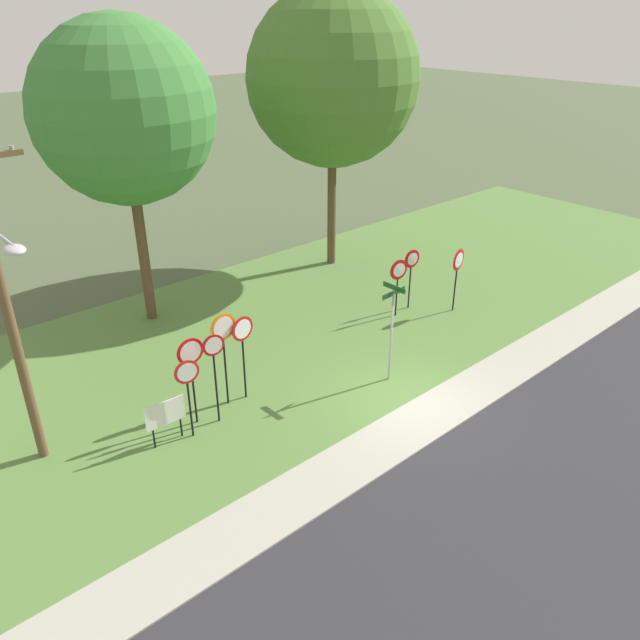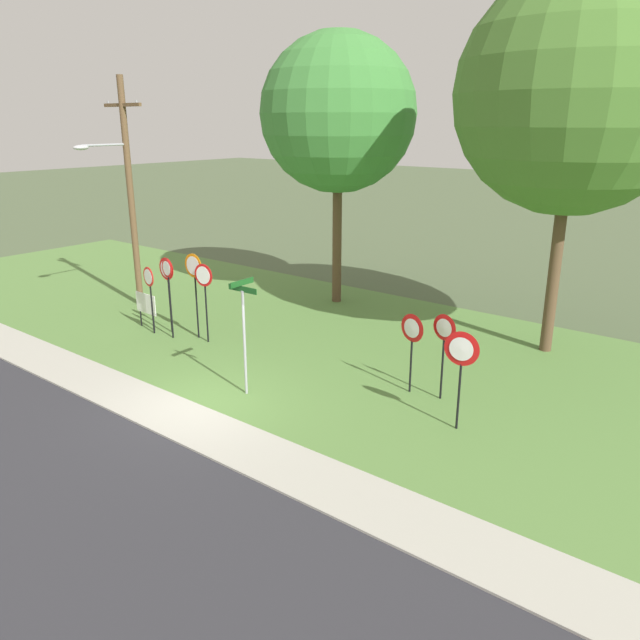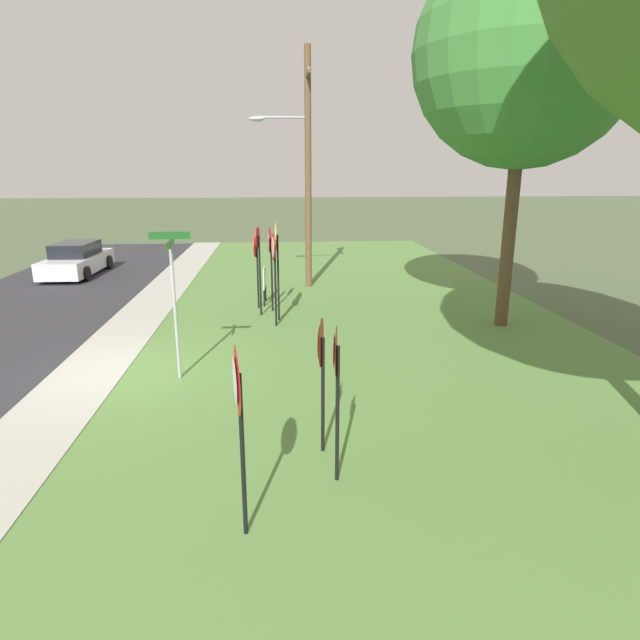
# 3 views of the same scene
# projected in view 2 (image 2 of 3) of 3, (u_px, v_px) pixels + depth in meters

# --- Properties ---
(ground_plane) EXTENTS (160.00, 160.00, 0.00)m
(ground_plane) POSITION_uv_depth(u_px,v_px,m) (199.00, 406.00, 15.71)
(ground_plane) COLOR #4C5B3D
(road_asphalt) EXTENTS (44.00, 6.40, 0.01)m
(road_asphalt) POSITION_uv_depth(u_px,v_px,m) (13.00, 490.00, 12.13)
(road_asphalt) COLOR #2D2D33
(road_asphalt) RESTS_ON ground_plane
(sidewalk_strip) EXTENTS (44.00, 1.60, 0.06)m
(sidewalk_strip) POSITION_uv_depth(u_px,v_px,m) (174.00, 416.00, 15.11)
(sidewalk_strip) COLOR #ADAA9E
(sidewalk_strip) RESTS_ON ground_plane
(grass_median) EXTENTS (44.00, 12.00, 0.04)m
(grass_median) POSITION_uv_depth(u_px,v_px,m) (339.00, 342.00, 20.18)
(grass_median) COLOR #567F3D
(grass_median) RESTS_ON ground_plane
(stop_sign_near_left) EXTENTS (0.66, 0.14, 2.32)m
(stop_sign_near_left) POSITION_uv_depth(u_px,v_px,m) (150.00, 286.00, 20.48)
(stop_sign_near_left) COLOR black
(stop_sign_near_left) RESTS_ON grass_median
(stop_sign_near_right) EXTENTS (0.79, 0.09, 2.87)m
(stop_sign_near_right) POSITION_uv_depth(u_px,v_px,m) (194.00, 277.00, 19.91)
(stop_sign_near_right) COLOR black
(stop_sign_near_right) RESTS_ON grass_median
(stop_sign_far_left) EXTENTS (0.73, 0.12, 2.62)m
(stop_sign_far_left) POSITION_uv_depth(u_px,v_px,m) (204.00, 286.00, 19.58)
(stop_sign_far_left) COLOR black
(stop_sign_far_left) RESTS_ON grass_median
(stop_sign_far_center) EXTENTS (0.60, 0.13, 2.69)m
(stop_sign_far_center) POSITION_uv_depth(u_px,v_px,m) (168.00, 283.00, 19.96)
(stop_sign_far_center) COLOR black
(stop_sign_far_center) RESTS_ON grass_median
(stop_sign_far_right) EXTENTS (0.75, 0.11, 2.61)m
(stop_sign_far_right) POSITION_uv_depth(u_px,v_px,m) (167.00, 278.00, 20.50)
(stop_sign_far_right) COLOR black
(stop_sign_far_right) RESTS_ON grass_median
(yield_sign_near_left) EXTENTS (0.69, 0.14, 2.31)m
(yield_sign_near_left) POSITION_uv_depth(u_px,v_px,m) (444.00, 337.00, 15.51)
(yield_sign_near_left) COLOR black
(yield_sign_near_left) RESTS_ON grass_median
(yield_sign_near_right) EXTENTS (0.82, 0.16, 2.42)m
(yield_sign_near_right) POSITION_uv_depth(u_px,v_px,m) (461.00, 357.00, 13.91)
(yield_sign_near_right) COLOR black
(yield_sign_near_right) RESTS_ON grass_median
(yield_sign_far_left) EXTENTS (0.74, 0.17, 2.18)m
(yield_sign_far_left) POSITION_uv_depth(u_px,v_px,m) (412.00, 335.00, 15.95)
(yield_sign_far_left) COLOR black
(yield_sign_far_left) RESTS_ON grass_median
(street_name_post) EXTENTS (0.96, 0.82, 3.12)m
(street_name_post) POSITION_uv_depth(u_px,v_px,m) (244.00, 328.00, 15.80)
(street_name_post) COLOR #9EA0A8
(street_name_post) RESTS_ON grass_median
(utility_pole) EXTENTS (2.10, 2.21, 8.48)m
(utility_pole) POSITION_uv_depth(u_px,v_px,m) (127.00, 187.00, 22.78)
(utility_pole) COLOR brown
(utility_pole) RESTS_ON grass_median
(notice_board) EXTENTS (1.10, 0.08, 1.25)m
(notice_board) POSITION_uv_depth(u_px,v_px,m) (146.00, 305.00, 21.27)
(notice_board) COLOR black
(notice_board) RESTS_ON grass_median
(oak_tree_left) EXTENTS (5.77, 5.77, 10.06)m
(oak_tree_left) POSITION_uv_depth(u_px,v_px,m) (338.00, 114.00, 22.56)
(oak_tree_left) COLOR brown
(oak_tree_left) RESTS_ON grass_median
(oak_tree_right) EXTENTS (6.77, 6.77, 11.02)m
(oak_tree_right) POSITION_uv_depth(u_px,v_px,m) (576.00, 94.00, 17.13)
(oak_tree_right) COLOR brown
(oak_tree_right) RESTS_ON grass_median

